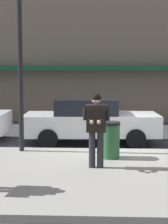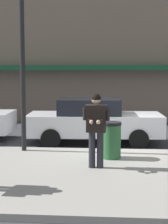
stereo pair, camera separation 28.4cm
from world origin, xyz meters
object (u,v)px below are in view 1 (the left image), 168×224
(man_texting_on_phone, at_px, (96,122))
(trash_bin, at_px, (110,140))
(parked_sedan_mid, at_px, (90,121))
(street_lamp_post, at_px, (20,47))

(man_texting_on_phone, relative_size, trash_bin, 1.84)
(parked_sedan_mid, height_order, trash_bin, parked_sedan_mid)
(man_texting_on_phone, bearing_deg, parked_sedan_mid, 93.89)
(parked_sedan_mid, distance_m, man_texting_on_phone, 3.72)
(parked_sedan_mid, relative_size, man_texting_on_phone, 2.53)
(parked_sedan_mid, relative_size, street_lamp_post, 0.94)
(man_texting_on_phone, xyz_separation_m, trash_bin, (0.36, 1.03, -0.62))
(parked_sedan_mid, xyz_separation_m, street_lamp_post, (-1.96, -1.88, 2.35))
(street_lamp_post, bearing_deg, man_texting_on_phone, -39.33)
(street_lamp_post, xyz_separation_m, trash_bin, (2.56, -0.78, -2.51))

